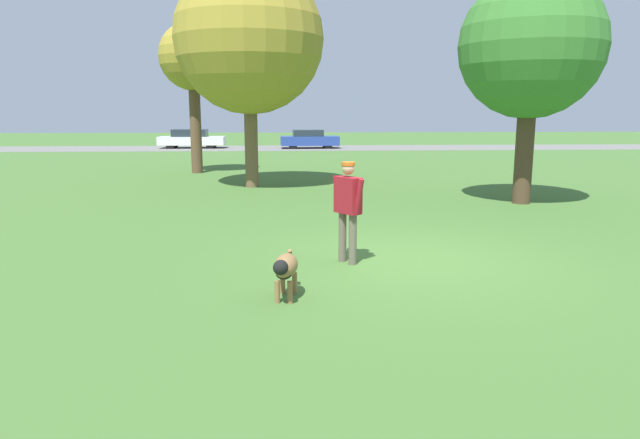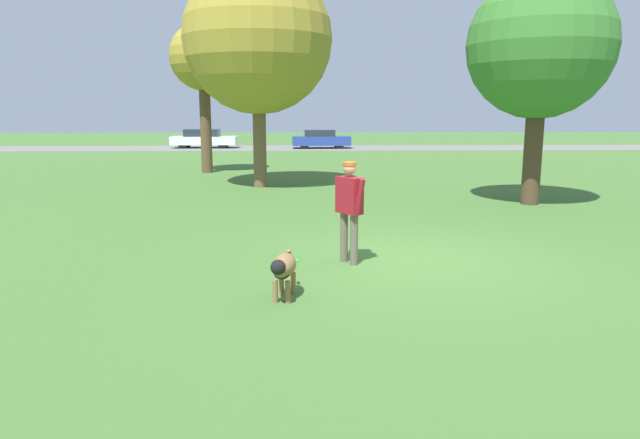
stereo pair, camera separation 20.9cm
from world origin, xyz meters
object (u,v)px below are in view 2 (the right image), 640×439
object	(u,v)px
parked_car_blue	(321,139)
person	(349,203)
tree_near_right	(540,47)
parked_car_white	(204,139)
frisbee	(292,260)
dog	(284,268)
tree_mid_center	(258,39)
tree_far_left	(203,59)

from	to	relation	value
parked_car_blue	person	bearing A→B (deg)	-93.47
person	tree_near_right	distance (m)	8.60
parked_car_blue	parked_car_white	bearing A→B (deg)	173.00
frisbee	dog	bearing A→B (deg)	-92.04
person	tree_mid_center	xyz separation A→B (m)	(-2.14, 9.79, 3.72)
dog	frisbee	size ratio (longest dim) A/B	4.18
tree_mid_center	parked_car_blue	world-z (taller)	tree_mid_center
dog	tree_mid_center	size ratio (longest dim) A/B	0.15
person	dog	distance (m)	2.15
frisbee	parked_car_blue	size ratio (longest dim) A/B	0.06
person	tree_near_right	bearing A→B (deg)	103.14
parked_car_blue	dog	bearing A→B (deg)	-95.25
dog	tree_far_left	distance (m)	17.10
tree_mid_center	parked_car_white	distance (m)	21.80
dog	frisbee	world-z (taller)	dog
tree_far_left	parked_car_blue	xyz separation A→B (m)	(5.18, 15.50, -3.88)
person	dog	bearing A→B (deg)	-63.97
dog	parked_car_white	bearing A→B (deg)	-159.28
parked_car_white	tree_mid_center	bearing A→B (deg)	-75.75
frisbee	tree_far_left	world-z (taller)	tree_far_left
frisbee	person	bearing A→B (deg)	-9.22
person	tree_mid_center	distance (m)	10.69
person	tree_mid_center	size ratio (longest dim) A/B	0.23
person	tree_near_right	size ratio (longest dim) A/B	0.28
parked_car_white	tree_near_right	bearing A→B (deg)	-62.54
parked_car_blue	tree_near_right	bearing A→B (deg)	-80.99
tree_far_left	parked_car_blue	world-z (taller)	tree_far_left
tree_mid_center	frisbee	bearing A→B (deg)	-82.90
parked_car_blue	tree_far_left	bearing A→B (deg)	-110.92
tree_mid_center	parked_car_white	xyz separation A→B (m)	(-5.33, 20.74, -4.08)
tree_far_left	tree_mid_center	bearing A→B (deg)	-61.48
frisbee	tree_near_right	bearing A→B (deg)	42.45
person	tree_near_right	world-z (taller)	tree_near_right
tree_near_right	tree_far_left	size ratio (longest dim) A/B	1.01
tree_mid_center	parked_car_white	size ratio (longest dim) A/B	1.61
tree_near_right	tree_far_left	xyz separation A→B (m)	(-10.03, 8.45, 0.40)
tree_near_right	parked_car_blue	bearing A→B (deg)	101.46
dog	parked_car_white	distance (m)	32.99
tree_mid_center	parked_car_blue	xyz separation A→B (m)	(2.68, 20.11, -4.10)
frisbee	parked_car_white	xyz separation A→B (m)	(-6.54, 30.38, 0.63)
frisbee	parked_car_white	distance (m)	31.08
person	parked_car_white	size ratio (longest dim) A/B	0.38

